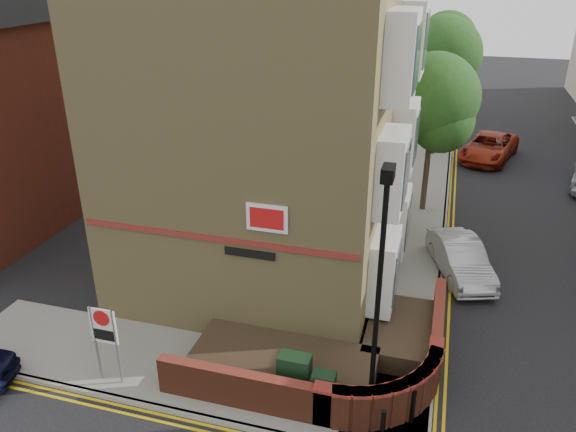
# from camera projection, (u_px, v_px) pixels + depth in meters

# --- Properties ---
(pavement_corner) EXTENTS (13.00, 3.00, 0.12)m
(pavement_corner) POSITION_uv_depth(u_px,v_px,m) (182.00, 368.00, 15.10)
(pavement_corner) COLOR gray
(pavement_corner) RESTS_ON ground
(pavement_main) EXTENTS (2.00, 32.00, 0.12)m
(pavement_main) POSITION_uv_depth(u_px,v_px,m) (425.00, 193.00, 26.37)
(pavement_main) COLOR gray
(pavement_main) RESTS_ON ground
(kerb_side) EXTENTS (13.00, 0.15, 0.12)m
(kerb_side) POSITION_uv_depth(u_px,v_px,m) (155.00, 407.00, 13.79)
(kerb_side) COLOR gray
(kerb_side) RESTS_ON ground
(kerb_main_near) EXTENTS (0.15, 32.00, 0.12)m
(kerb_main_near) POSITION_uv_depth(u_px,v_px,m) (447.00, 195.00, 26.12)
(kerb_main_near) COLOR gray
(kerb_main_near) RESTS_ON ground
(yellow_lines_side) EXTENTS (13.00, 0.28, 0.01)m
(yellow_lines_side) POSITION_uv_depth(u_px,v_px,m) (150.00, 416.00, 13.60)
(yellow_lines_side) COLOR gold
(yellow_lines_side) RESTS_ON ground
(yellow_lines_main) EXTENTS (0.28, 32.00, 0.01)m
(yellow_lines_main) POSITION_uv_depth(u_px,v_px,m) (452.00, 197.00, 26.08)
(yellow_lines_main) COLOR gold
(yellow_lines_main) RESTS_ON ground
(corner_building) EXTENTS (8.95, 10.40, 13.60)m
(corner_building) POSITION_uv_depth(u_px,v_px,m) (275.00, 91.00, 18.04)
(corner_building) COLOR tan
(corner_building) RESTS_ON ground
(garden_wall) EXTENTS (6.80, 6.00, 1.20)m
(garden_wall) POSITION_uv_depth(u_px,v_px,m) (317.00, 370.00, 15.12)
(garden_wall) COLOR brown
(garden_wall) RESTS_ON ground
(lamppost) EXTENTS (0.25, 0.50, 6.30)m
(lamppost) POSITION_uv_depth(u_px,v_px,m) (378.00, 300.00, 12.18)
(lamppost) COLOR black
(lamppost) RESTS_ON pavement_corner
(utility_cabinet_large) EXTENTS (0.80, 0.45, 1.20)m
(utility_cabinet_large) POSITION_uv_depth(u_px,v_px,m) (294.00, 376.00, 13.85)
(utility_cabinet_large) COLOR black
(utility_cabinet_large) RESTS_ON pavement_corner
(utility_cabinet_small) EXTENTS (0.55, 0.40, 1.10)m
(utility_cabinet_small) POSITION_uv_depth(u_px,v_px,m) (323.00, 392.00, 13.40)
(utility_cabinet_small) COLOR black
(utility_cabinet_small) RESTS_ON pavement_corner
(bollard_near) EXTENTS (0.11, 0.11, 0.90)m
(bollard_near) POSITION_uv_depth(u_px,v_px,m) (383.00, 426.00, 12.54)
(bollard_near) COLOR black
(bollard_near) RESTS_ON pavement_corner
(bollard_far) EXTENTS (0.11, 0.11, 0.90)m
(bollard_far) POSITION_uv_depth(u_px,v_px,m) (413.00, 407.00, 13.09)
(bollard_far) COLOR black
(bollard_far) RESTS_ON pavement_corner
(zone_sign) EXTENTS (0.72, 0.07, 2.20)m
(zone_sign) POSITION_uv_depth(u_px,v_px,m) (104.00, 332.00, 13.94)
(zone_sign) COLOR slate
(zone_sign) RESTS_ON pavement_corner
(tree_near) EXTENTS (3.64, 3.65, 6.70)m
(tree_near) POSITION_uv_depth(u_px,v_px,m) (434.00, 105.00, 22.73)
(tree_near) COLOR #382B1E
(tree_near) RESTS_ON pavement_main
(tree_mid) EXTENTS (4.03, 4.03, 7.42)m
(tree_mid) POSITION_uv_depth(u_px,v_px,m) (442.00, 61.00, 29.50)
(tree_mid) COLOR #382B1E
(tree_mid) RESTS_ON pavement_main
(tree_far) EXTENTS (3.81, 3.81, 7.00)m
(tree_far) POSITION_uv_depth(u_px,v_px,m) (446.00, 46.00, 36.60)
(tree_far) COLOR #382B1E
(tree_far) RESTS_ON pavement_main
(traffic_light_assembly) EXTENTS (0.20, 0.16, 4.20)m
(traffic_light_assembly) POSITION_uv_depth(u_px,v_px,m) (446.00, 95.00, 32.99)
(traffic_light_assembly) COLOR black
(traffic_light_assembly) RESTS_ON pavement_main
(silver_car_near) EXTENTS (2.57, 4.14, 1.29)m
(silver_car_near) POSITION_uv_depth(u_px,v_px,m) (460.00, 258.00, 19.41)
(silver_car_near) COLOR #A7ABAF
(silver_car_near) RESTS_ON ground
(red_car_main) EXTENTS (3.59, 5.44, 1.39)m
(red_car_main) POSITION_uv_depth(u_px,v_px,m) (489.00, 147.00, 30.72)
(red_car_main) COLOR maroon
(red_car_main) RESTS_ON ground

